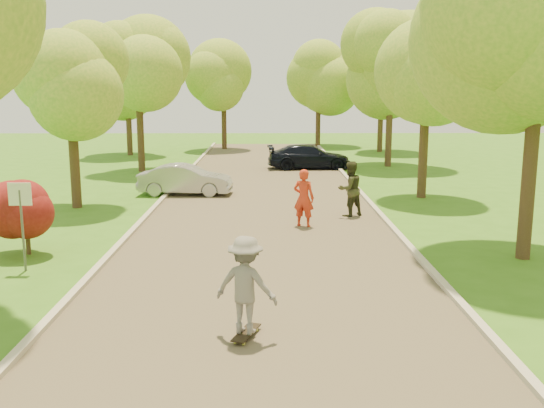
{
  "coord_description": "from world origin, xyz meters",
  "views": [
    {
      "loc": [
        0.09,
        -10.26,
        4.38
      ],
      "look_at": [
        0.23,
        5.83,
        1.3
      ],
      "focal_mm": 40.0,
      "sensor_mm": 36.0,
      "label": 1
    }
  ],
  "objects_px": {
    "dark_sedan": "(309,157)",
    "skateboarder": "(246,285)",
    "person_striped": "(304,198)",
    "longboard": "(246,333)",
    "street_sign": "(21,208)",
    "person_olive": "(350,189)",
    "silver_sedan": "(185,180)"
  },
  "relations": [
    {
      "from": "dark_sedan",
      "to": "skateboarder",
      "type": "height_order",
      "value": "skateboarder"
    },
    {
      "from": "skateboarder",
      "to": "person_striped",
      "type": "relative_size",
      "value": 0.94
    },
    {
      "from": "dark_sedan",
      "to": "person_striped",
      "type": "relative_size",
      "value": 2.44
    },
    {
      "from": "longboard",
      "to": "skateboarder",
      "type": "xyz_separation_m",
      "value": [
        -0.0,
        -0.0,
        0.89
      ]
    },
    {
      "from": "skateboarder",
      "to": "street_sign",
      "type": "bearing_deg",
      "value": -17.33
    },
    {
      "from": "street_sign",
      "to": "skateboarder",
      "type": "relative_size",
      "value": 1.24
    },
    {
      "from": "person_olive",
      "to": "street_sign",
      "type": "bearing_deg",
      "value": 6.94
    },
    {
      "from": "silver_sedan",
      "to": "person_striped",
      "type": "distance_m",
      "value": 7.54
    },
    {
      "from": "street_sign",
      "to": "person_striped",
      "type": "relative_size",
      "value": 1.16
    },
    {
      "from": "dark_sedan",
      "to": "person_olive",
      "type": "relative_size",
      "value": 2.37
    },
    {
      "from": "street_sign",
      "to": "skateboarder",
      "type": "bearing_deg",
      "value": -36.61
    },
    {
      "from": "street_sign",
      "to": "silver_sedan",
      "type": "height_order",
      "value": "street_sign"
    },
    {
      "from": "longboard",
      "to": "skateboarder",
      "type": "distance_m",
      "value": 0.89
    },
    {
      "from": "silver_sedan",
      "to": "skateboarder",
      "type": "distance_m",
      "value": 15.13
    },
    {
      "from": "skateboarder",
      "to": "person_striped",
      "type": "distance_m",
      "value": 8.97
    },
    {
      "from": "street_sign",
      "to": "skateboarder",
      "type": "height_order",
      "value": "street_sign"
    },
    {
      "from": "silver_sedan",
      "to": "person_striped",
      "type": "bearing_deg",
      "value": -138.89
    },
    {
      "from": "longboard",
      "to": "silver_sedan",
      "type": "bearing_deg",
      "value": -59.19
    },
    {
      "from": "silver_sedan",
      "to": "dark_sedan",
      "type": "xyz_separation_m",
      "value": [
        5.73,
        8.26,
        0.03
      ]
    },
    {
      "from": "longboard",
      "to": "person_striped",
      "type": "bearing_deg",
      "value": -80.68
    },
    {
      "from": "longboard",
      "to": "street_sign",
      "type": "bearing_deg",
      "value": -17.33
    },
    {
      "from": "street_sign",
      "to": "dark_sedan",
      "type": "bearing_deg",
      "value": 66.55
    },
    {
      "from": "silver_sedan",
      "to": "longboard",
      "type": "relative_size",
      "value": 4.15
    },
    {
      "from": "silver_sedan",
      "to": "longboard",
      "type": "bearing_deg",
      "value": -164.75
    },
    {
      "from": "longboard",
      "to": "dark_sedan",
      "type": "bearing_deg",
      "value": -77.41
    },
    {
      "from": "silver_sedan",
      "to": "longboard",
      "type": "distance_m",
      "value": 15.13
    },
    {
      "from": "longboard",
      "to": "skateboarder",
      "type": "relative_size",
      "value": 0.53
    },
    {
      "from": "street_sign",
      "to": "person_olive",
      "type": "bearing_deg",
      "value": 35.85
    },
    {
      "from": "skateboarder",
      "to": "person_olive",
      "type": "xyz_separation_m",
      "value": [
        3.24,
        10.44,
        -0.03
      ]
    },
    {
      "from": "skateboarder",
      "to": "longboard",
      "type": "bearing_deg",
      "value": -123.85
    },
    {
      "from": "person_striped",
      "to": "street_sign",
      "type": "bearing_deg",
      "value": 55.97
    },
    {
      "from": "silver_sedan",
      "to": "dark_sedan",
      "type": "relative_size",
      "value": 0.85
    }
  ]
}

